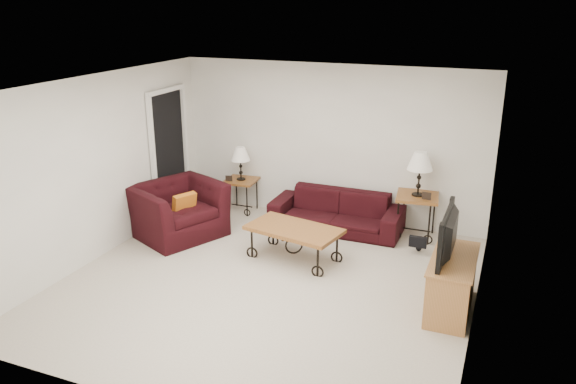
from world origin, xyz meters
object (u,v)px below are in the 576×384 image
at_px(lamp_right, 419,174).
at_px(armchair, 178,210).
at_px(sofa, 336,212).
at_px(television, 455,235).
at_px(backpack, 420,236).
at_px(coffee_table, 294,244).
at_px(tv_stand, 452,284).
at_px(lamp_left, 241,163).
at_px(side_table_left, 242,195).
at_px(side_table_right, 416,216).

bearing_deg(lamp_right, armchair, -158.83).
bearing_deg(armchair, sofa, -37.69).
distance_m(television, backpack, 1.74).
distance_m(coffee_table, armchair, 1.95).
height_order(sofa, backpack, sofa).
bearing_deg(television, sofa, -133.38).
bearing_deg(armchair, backpack, -52.59).
distance_m(lamp_right, armchair, 3.64).
relative_size(tv_stand, television, 1.12).
distance_m(lamp_left, coffee_table, 2.17).
bearing_deg(side_table_left, lamp_left, 0.00).
relative_size(side_table_right, lamp_left, 1.19).
xyz_separation_m(lamp_left, television, (3.66, -2.01, 0.10)).
relative_size(lamp_left, lamp_right, 0.84).
xyz_separation_m(side_table_left, backpack, (3.08, -0.52, -0.04)).
distance_m(sofa, side_table_right, 1.21).
bearing_deg(armchair, side_table_right, -43.94).
distance_m(sofa, side_table_left, 1.74).
bearing_deg(backpack, lamp_right, 98.07).
bearing_deg(lamp_right, backpack, -73.91).
xyz_separation_m(side_table_left, side_table_right, (2.93, 0.00, 0.05)).
distance_m(coffee_table, television, 2.33).
distance_m(sofa, tv_stand, 2.67).
bearing_deg(coffee_table, backpack, 30.37).
relative_size(side_table_left, backpack, 1.15).
distance_m(side_table_right, lamp_right, 0.66).
height_order(armchair, backpack, armchair).
distance_m(lamp_right, coffee_table, 2.15).
height_order(lamp_left, television, television).
bearing_deg(sofa, lamp_right, 8.56).
bearing_deg(lamp_right, television, -69.81).
bearing_deg(television, tv_stand, 90.00).
xyz_separation_m(side_table_left, armchair, (-0.42, -1.30, 0.12)).
xyz_separation_m(sofa, tv_stand, (1.95, -1.83, 0.03)).
relative_size(sofa, side_table_right, 3.06).
bearing_deg(lamp_right, coffee_table, -134.51).
bearing_deg(coffee_table, sofa, 80.31).
bearing_deg(side_table_right, armchair, -158.83).
height_order(coffee_table, tv_stand, tv_stand).
distance_m(armchair, backpack, 3.59).
height_order(side_table_left, television, television).
bearing_deg(armchair, coffee_table, -69.17).
height_order(lamp_right, armchair, lamp_right).
height_order(side_table_right, lamp_left, lamp_left).
height_order(tv_stand, television, television).
height_order(side_table_left, side_table_right, side_table_right).
height_order(side_table_right, armchair, armchair).
relative_size(side_table_left, coffee_table, 0.44).
bearing_deg(coffee_table, side_table_right, 45.49).
distance_m(tv_stand, television, 0.61).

